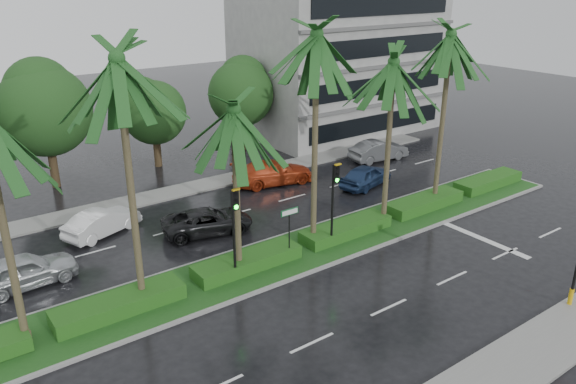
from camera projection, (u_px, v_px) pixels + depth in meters
ground at (312, 260)px, 26.62m from camera, size 120.00×120.00×0.00m
near_sidewalk at (501, 375)px, 18.93m from camera, size 40.00×2.40×0.12m
far_sidewalk at (195, 187)px, 35.62m from camera, size 40.00×2.00×0.12m
median at (300, 251)px, 27.34m from camera, size 36.00×4.00×0.15m
hedge at (300, 244)px, 27.21m from camera, size 35.20×1.40×0.60m
lane_markings at (365, 247)px, 27.97m from camera, size 34.00×13.06×0.01m
palm_row at (277, 81)px, 23.63m from camera, size 26.30×4.20×10.93m
signal_median_left at (235, 221)px, 23.55m from camera, size 0.34×0.42×4.36m
signal_median_right at (334, 193)px, 26.58m from camera, size 0.34×0.42×4.36m
street_sign at (289, 221)px, 25.66m from camera, size 0.95×0.09×2.60m
bg_trees at (139, 100)px, 37.61m from camera, size 33.14×5.64×8.15m
building at (338, 59)px, 47.35m from camera, size 16.00×10.00×12.00m
car_silver at (24, 271)px, 24.18m from camera, size 2.00×4.49×1.50m
car_white at (102, 222)px, 29.09m from camera, size 2.83×4.40×1.37m
car_darkgrey at (208, 221)px, 29.26m from camera, size 3.22×5.08×1.31m
car_red at (273, 172)px, 36.14m from camera, size 3.19×5.61×1.53m
car_blue at (366, 176)px, 35.72m from camera, size 2.62×4.43×1.42m
car_grey at (379, 150)px, 40.73m from camera, size 2.05×4.63×1.48m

